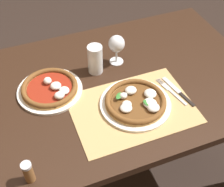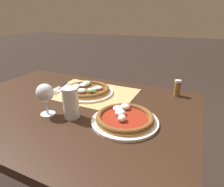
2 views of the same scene
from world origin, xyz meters
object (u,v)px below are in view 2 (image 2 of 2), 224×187
Objects in this scene: pepper_shaker at (177,88)px; wine_glass at (45,94)px; pizza_far at (125,118)px; knife at (59,88)px; pint_glass at (71,103)px; fork at (62,89)px; pizza_near at (87,90)px.

wine_glass is at bearing 43.21° from pepper_shaker.
wine_glass reaches higher than pizza_far.
pint_glass is at bearing 137.73° from knife.
pepper_shaker is at bearing -112.53° from pizza_far.
wine_glass is 0.37m from knife.
pizza_near is at bearing -174.95° from fork.
wine_glass is at bearing 12.89° from pint_glass.
pizza_far is 0.38m from wine_glass.
pepper_shaker is (-0.53, -0.50, -0.06)m from wine_glass.
pizza_near is 1.05× the size of pizza_far.
pizza_far is at bearing 158.42° from knife.
knife is at bearing 1.49° from pizza_near.
pizza_far is 0.58m from knife.
pint_glass is (0.24, 0.06, 0.05)m from pizza_far.
knife is 0.74m from pepper_shaker.
pizza_far reaches higher than knife.
pizza_far is 0.25m from pint_glass.
pepper_shaker reaches higher than fork.
pizza_near is 1.57× the size of fork.
fork is 0.03m from knife.
pint_glass reaches higher than fork.
wine_glass is 0.73m from pepper_shaker.
pepper_shaker is (-0.71, -0.20, 0.04)m from knife.
wine_glass is 1.60× the size of pepper_shaker.
pizza_near reaches higher than pizza_far.
pizza_near is 2.15× the size of pint_glass.
pizza_near is at bearing -72.37° from pint_glass.
knife is (0.54, -0.21, -0.01)m from pizza_far.
fork is (0.15, -0.29, -0.10)m from wine_glass.
knife is at bearing -58.90° from wine_glass.
pizza_near reaches higher than knife.
knife is (0.03, -0.01, 0.00)m from fork.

